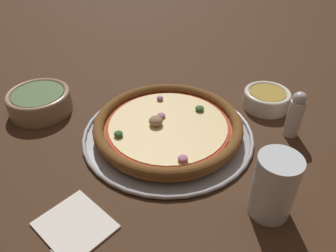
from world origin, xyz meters
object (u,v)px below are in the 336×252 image
at_px(drinking_cup, 274,186).
at_px(bowl_far, 40,101).
at_px(pizza_tray, 168,133).
at_px(pizza, 168,126).
at_px(napkin, 75,225).
at_px(bowl_near, 267,98).
at_px(pepper_shaker, 295,114).

bearing_deg(drinking_cup, bowl_far, -8.27).
distance_m(pizza_tray, pizza, 0.02).
height_order(pizza, drinking_cup, drinking_cup).
bearing_deg(pizza, napkin, 81.37).
bearing_deg(bowl_near, pepper_shaker, 128.27).
distance_m(bowl_near, pepper_shaker, 0.12).
xyz_separation_m(bowl_far, napkin, (-0.28, 0.25, -0.03)).
relative_size(bowl_far, drinking_cup, 1.25).
bearing_deg(napkin, drinking_cup, -150.24).
xyz_separation_m(pizza, bowl_near, (-0.18, -0.21, -0.00)).
height_order(pizza, pepper_shaker, pepper_shaker).
relative_size(pizza, napkin, 2.31).
relative_size(pizza_tray, bowl_far, 2.53).
bearing_deg(pepper_shaker, bowl_near, -51.73).
distance_m(pizza, bowl_near, 0.27).
xyz_separation_m(pizza_tray, pepper_shaker, (-0.25, -0.11, 0.05)).
bearing_deg(bowl_far, pizza, -173.45).
relative_size(pizza_tray, drinking_cup, 3.17).
bearing_deg(napkin, pizza, -98.63).
height_order(bowl_far, drinking_cup, drinking_cup).
height_order(bowl_near, drinking_cup, drinking_cup).
height_order(bowl_far, napkin, bowl_far).
bearing_deg(pepper_shaker, pizza, 24.65).
relative_size(pizza_tray, napkin, 2.68).
bearing_deg(bowl_near, drinking_cup, 101.25).
xyz_separation_m(drinking_cup, pepper_shaker, (-0.01, -0.23, -0.01)).
distance_m(pizza, pepper_shaker, 0.28).
height_order(pizza_tray, pizza, pizza).
xyz_separation_m(bowl_near, drinking_cup, (-0.06, 0.33, 0.04)).
xyz_separation_m(pizza, bowl_far, (0.33, 0.04, 0.00)).
relative_size(bowl_near, napkin, 0.81).
xyz_separation_m(bowl_near, pepper_shaker, (-0.07, 0.09, 0.03)).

